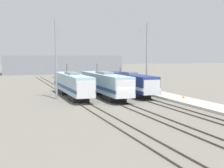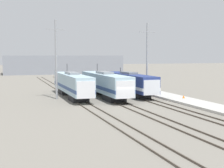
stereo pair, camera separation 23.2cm
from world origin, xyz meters
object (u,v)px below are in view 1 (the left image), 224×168
(locomotive_center, at_px, (105,84))
(locomotive_far_right, at_px, (129,83))
(locomotive_far_left, at_px, (73,85))
(catenary_tower_left, at_px, (56,58))
(traffic_cone, at_px, (184,97))
(catenary_tower_right, at_px, (147,58))

(locomotive_center, xyz_separation_m, locomotive_far_right, (5.04, 2.05, -0.11))
(locomotive_far_left, height_order, catenary_tower_left, catenary_tower_left)
(locomotive_far_right, relative_size, traffic_cone, 38.60)
(locomotive_far_left, bearing_deg, catenary_tower_left, -165.15)
(catenary_tower_right, bearing_deg, traffic_cone, -72.66)
(catenary_tower_left, bearing_deg, locomotive_far_left, 14.85)
(locomotive_center, distance_m, locomotive_far_right, 5.44)
(locomotive_center, xyz_separation_m, catenary_tower_left, (-7.75, 0.88, 4.21))
(catenary_tower_left, bearing_deg, catenary_tower_right, 0.00)
(locomotive_far_right, bearing_deg, locomotive_center, -157.90)
(locomotive_center, bearing_deg, catenary_tower_right, 6.46)
(locomotive_center, bearing_deg, catenary_tower_left, 173.52)
(locomotive_far_left, bearing_deg, locomotive_center, -17.57)
(locomotive_far_left, xyz_separation_m, catenary_tower_left, (-2.70, -0.72, 4.24))
(locomotive_far_left, xyz_separation_m, locomotive_center, (5.04, -1.60, 0.03))
(locomotive_far_right, bearing_deg, locomotive_far_left, -177.44)
(locomotive_far_left, relative_size, catenary_tower_left, 1.49)
(catenary_tower_right, xyz_separation_m, traffic_cone, (2.43, -7.78, -5.80))
(locomotive_center, xyz_separation_m, traffic_cone, (10.20, -6.90, -1.59))
(locomotive_far_left, height_order, locomotive_center, locomotive_far_left)
(locomotive_center, height_order, catenary_tower_right, catenary_tower_right)
(locomotive_far_left, xyz_separation_m, locomotive_far_right, (10.08, 0.45, -0.08))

